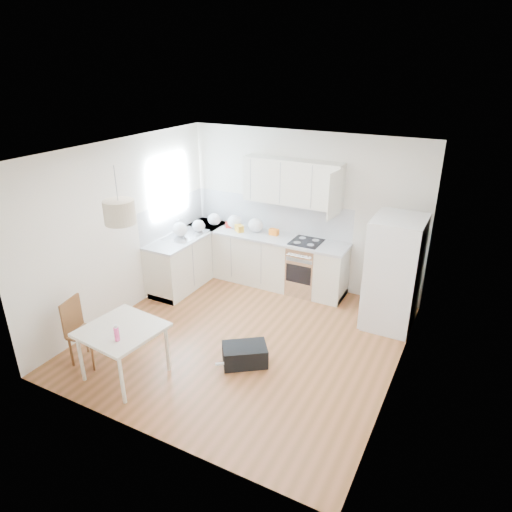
{
  "coord_description": "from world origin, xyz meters",
  "views": [
    {
      "loc": [
        2.75,
        -4.89,
        3.73
      ],
      "look_at": [
        -0.02,
        0.4,
        1.16
      ],
      "focal_mm": 32.0,
      "sensor_mm": 36.0,
      "label": 1
    }
  ],
  "objects_px": {
    "dining_table": "(122,334)",
    "dining_chair": "(87,332)",
    "gym_bag": "(245,355)",
    "refrigerator": "(395,273)"
  },
  "relations": [
    {
      "from": "dining_table",
      "to": "dining_chair",
      "type": "height_order",
      "value": "dining_chair"
    },
    {
      "from": "gym_bag",
      "to": "refrigerator",
      "type": "bearing_deg",
      "value": 16.76
    },
    {
      "from": "dining_table",
      "to": "gym_bag",
      "type": "bearing_deg",
      "value": 43.13
    },
    {
      "from": "dining_table",
      "to": "dining_chair",
      "type": "distance_m",
      "value": 0.66
    },
    {
      "from": "refrigerator",
      "to": "gym_bag",
      "type": "xyz_separation_m",
      "value": [
        -1.47,
        -1.92,
        -0.72
      ]
    },
    {
      "from": "dining_table",
      "to": "gym_bag",
      "type": "xyz_separation_m",
      "value": [
        1.22,
        0.92,
        -0.49
      ]
    },
    {
      "from": "dining_chair",
      "to": "gym_bag",
      "type": "bearing_deg",
      "value": 14.71
    },
    {
      "from": "refrigerator",
      "to": "dining_chair",
      "type": "xyz_separation_m",
      "value": [
        -3.33,
        -2.84,
        -0.39
      ]
    },
    {
      "from": "refrigerator",
      "to": "gym_bag",
      "type": "height_order",
      "value": "refrigerator"
    },
    {
      "from": "gym_bag",
      "to": "dining_chair",
      "type": "bearing_deg",
      "value": 170.36
    }
  ]
}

